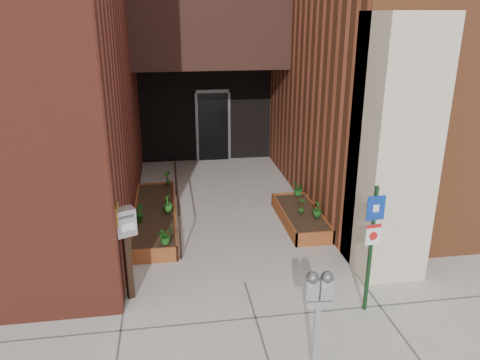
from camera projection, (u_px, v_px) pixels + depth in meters
name	position (u px, v px, depth m)	size (l,w,h in m)	color
ground	(245.00, 283.00, 8.02)	(80.00, 80.00, 0.00)	#9E9991
planter_left	(155.00, 217.00, 10.27)	(0.90, 3.60, 0.30)	brown
planter_right	(300.00, 217.00, 10.26)	(0.80, 2.20, 0.30)	brown
handrail	(177.00, 191.00, 10.08)	(0.04, 3.34, 0.90)	black
parking_meter	(319.00, 296.00, 5.61)	(0.34, 0.17, 1.50)	#A9A9AC
sign_post	(372.00, 237.00, 6.87)	(0.28, 0.08, 2.05)	black
payment_dropbox	(126.00, 235.00, 7.24)	(0.38, 0.33, 1.56)	black
shrub_left_a	(165.00, 235.00, 8.70)	(0.30, 0.30, 0.34)	#1F5C1A
shrub_left_b	(139.00, 213.00, 9.65)	(0.19, 0.19, 0.35)	#1D5719
shrub_left_c	(168.00, 203.00, 10.09)	(0.22, 0.22, 0.39)	#22621C
shrub_left_d	(167.00, 178.00, 11.68)	(0.19, 0.19, 0.37)	#255C1A
shrub_right_a	(317.00, 209.00, 9.83)	(0.20, 0.20, 0.35)	#184F16
shrub_right_b	(302.00, 206.00, 9.99)	(0.19, 0.19, 0.37)	#265D1A
shrub_right_c	(299.00, 188.00, 11.01)	(0.31, 0.31, 0.34)	#1C631E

